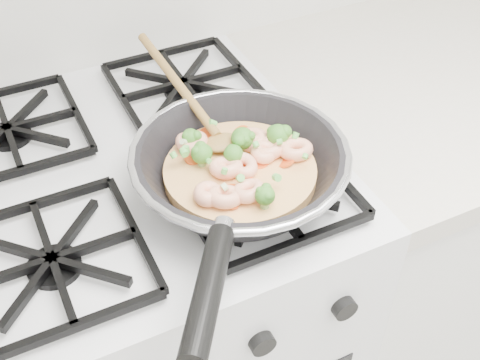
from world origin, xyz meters
name	(u,v)px	position (x,y,z in m)	size (l,w,h in m)	color
stove	(156,333)	(0.00, 1.70, 0.46)	(0.60, 0.60, 0.92)	white
counter_right	(467,212)	(0.80, 1.70, 0.45)	(1.00, 0.60, 0.90)	white
skillet	(239,166)	(0.12, 1.57, 0.96)	(0.35, 0.58, 0.09)	black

